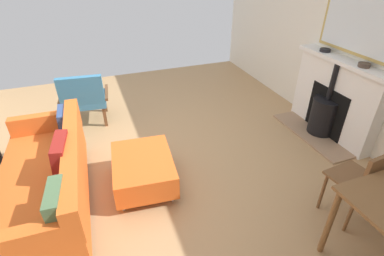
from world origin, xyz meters
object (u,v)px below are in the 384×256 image
object	(u,v)px
fireplace	(332,103)
ottoman	(143,169)
mantel_bowl_far	(364,65)
armchair_accent	(84,97)
sofa	(49,181)
dining_chair_near_fireplace	(364,180)
mantel_bowl_near	(325,50)

from	to	relation	value
fireplace	ottoman	distance (m)	2.70
mantel_bowl_far	armchair_accent	size ratio (longest dim) A/B	0.17
mantel_bowl_far	ottoman	distance (m)	2.84
fireplace	ottoman	world-z (taller)	fireplace
mantel_bowl_far	sofa	world-z (taller)	mantel_bowl_far
mantel_bowl_far	sofa	size ratio (longest dim) A/B	0.07
sofa	ottoman	world-z (taller)	sofa
ottoman	dining_chair_near_fireplace	xyz separation A→B (m)	(-1.78, 1.19, 0.28)
mantel_bowl_near	armchair_accent	xyz separation A→B (m)	(3.20, -1.10, -0.67)
armchair_accent	mantel_bowl_near	bearing A→B (deg)	160.99
mantel_bowl_near	armchair_accent	size ratio (longest dim) A/B	0.18
fireplace	mantel_bowl_near	world-z (taller)	mantel_bowl_near
fireplace	mantel_bowl_far	size ratio (longest dim) A/B	10.51
mantel_bowl_far	sofa	distance (m)	3.71
sofa	armchair_accent	xyz separation A→B (m)	(-0.43, -1.63, 0.10)
mantel_bowl_near	ottoman	distance (m)	2.89
ottoman	dining_chair_near_fireplace	bearing A→B (deg)	146.27
sofa	ottoman	bearing A→B (deg)	-179.89
fireplace	sofa	world-z (taller)	fireplace
mantel_bowl_near	dining_chair_near_fireplace	size ratio (longest dim) A/B	0.17
ottoman	mantel_bowl_near	bearing A→B (deg)	-168.89
armchair_accent	dining_chair_near_fireplace	size ratio (longest dim) A/B	0.97
mantel_bowl_near	mantel_bowl_far	xyz separation A→B (m)	(0.00, 0.64, 0.00)
mantel_bowl_far	dining_chair_near_fireplace	xyz separation A→B (m)	(0.91, 1.07, -0.61)
fireplace	ottoman	bearing A→B (deg)	3.87
mantel_bowl_far	dining_chair_near_fireplace	bearing A→B (deg)	49.59
fireplace	armchair_accent	size ratio (longest dim) A/B	1.78
armchair_accent	dining_chair_near_fireplace	distance (m)	3.63
fireplace	mantel_bowl_near	size ratio (longest dim) A/B	10.09
fireplace	armchair_accent	world-z (taller)	fireplace
mantel_bowl_near	ottoman	xyz separation A→B (m)	(2.70, 0.53, -0.89)
armchair_accent	ottoman	bearing A→B (deg)	107.12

